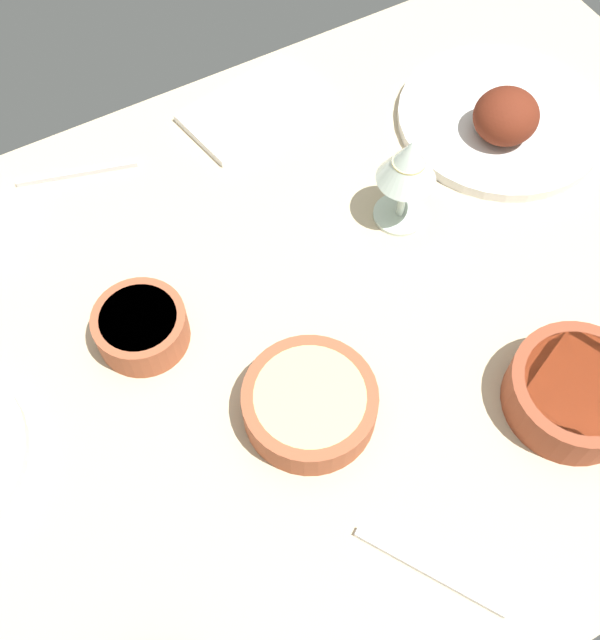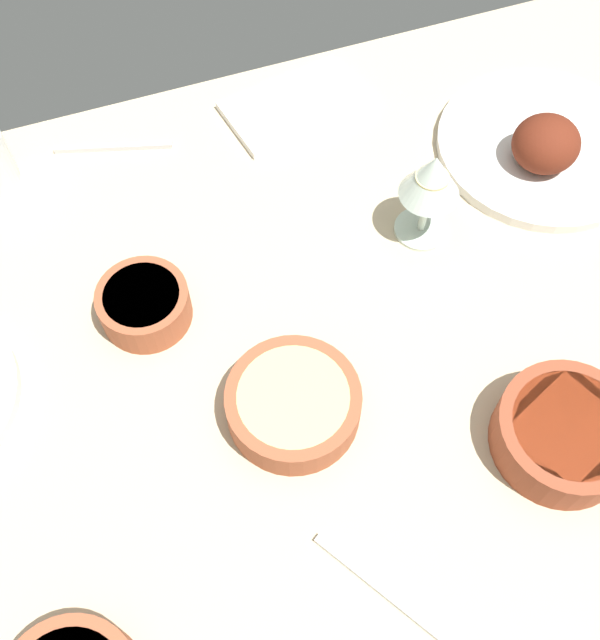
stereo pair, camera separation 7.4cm
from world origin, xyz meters
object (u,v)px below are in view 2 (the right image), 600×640
(plate_far_side, at_px, (543,145))
(fork_loose, at_px, (113,147))
(wine_glass, at_px, (432,181))
(bowl_potatoes, at_px, (293,403))
(bowl_sauce, at_px, (565,433))
(spoon_loose, at_px, (382,590))
(folded_napkin, at_px, (295,105))
(bowl_pasta, at_px, (144,304))

(plate_far_side, height_order, fork_loose, plate_far_side)
(wine_glass, bearing_deg, bowl_potatoes, 37.72)
(bowl_sauce, bearing_deg, wine_glass, -86.03)
(plate_far_side, distance_m, bowl_sauce, 0.43)
(bowl_sauce, bearing_deg, bowl_potatoes, -26.79)
(bowl_sauce, xyz_separation_m, fork_loose, (0.37, -0.60, -0.03))
(fork_loose, relative_size, spoon_loose, 0.98)
(plate_far_side, bearing_deg, wine_glass, 16.59)
(bowl_potatoes, xyz_separation_m, wine_glass, (-0.24, -0.19, 0.07))
(plate_far_side, bearing_deg, folded_napkin, -34.46)
(bowl_sauce, distance_m, folded_napkin, 0.60)
(bowl_pasta, height_order, bowl_sauce, bowl_sauce)
(bowl_potatoes, relative_size, wine_glass, 1.09)
(wine_glass, distance_m, folded_napkin, 0.29)
(plate_far_side, relative_size, fork_loose, 1.79)
(wine_glass, bearing_deg, folded_napkin, -72.72)
(bowl_potatoes, distance_m, bowl_sauce, 0.30)
(folded_napkin, bearing_deg, bowl_pasta, 43.26)
(folded_napkin, bearing_deg, wine_glass, 107.28)
(bowl_potatoes, height_order, fork_loose, bowl_potatoes)
(bowl_sauce, height_order, folded_napkin, bowl_sauce)
(bowl_pasta, bearing_deg, plate_far_side, -173.22)
(bowl_pasta, distance_m, folded_napkin, 0.40)
(bowl_potatoes, height_order, bowl_sauce, bowl_sauce)
(folded_napkin, distance_m, fork_loose, 0.27)
(spoon_loose, bearing_deg, bowl_potatoes, 153.54)
(bowl_pasta, height_order, wine_glass, wine_glass)
(bowl_pasta, bearing_deg, wine_glass, -179.05)
(fork_loose, bearing_deg, bowl_potatoes, -60.99)
(bowl_pasta, height_order, spoon_loose, bowl_pasta)
(bowl_potatoes, distance_m, spoon_loose, 0.22)
(bowl_potatoes, distance_m, bowl_pasta, 0.22)
(bowl_sauce, height_order, fork_loose, bowl_sauce)
(bowl_sauce, distance_m, spoon_loose, 0.26)
(bowl_sauce, bearing_deg, spoon_loose, 18.00)
(plate_far_side, xyz_separation_m, wine_glass, (0.21, 0.06, 0.08))
(plate_far_side, height_order, wine_glass, wine_glass)
(fork_loose, bearing_deg, folded_napkin, 13.74)
(wine_glass, xyz_separation_m, fork_loose, (0.35, -0.28, -0.10))
(plate_far_side, distance_m, bowl_pasta, 0.59)
(bowl_potatoes, bearing_deg, wine_glass, -142.28)
(wine_glass, relative_size, folded_napkin, 0.70)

